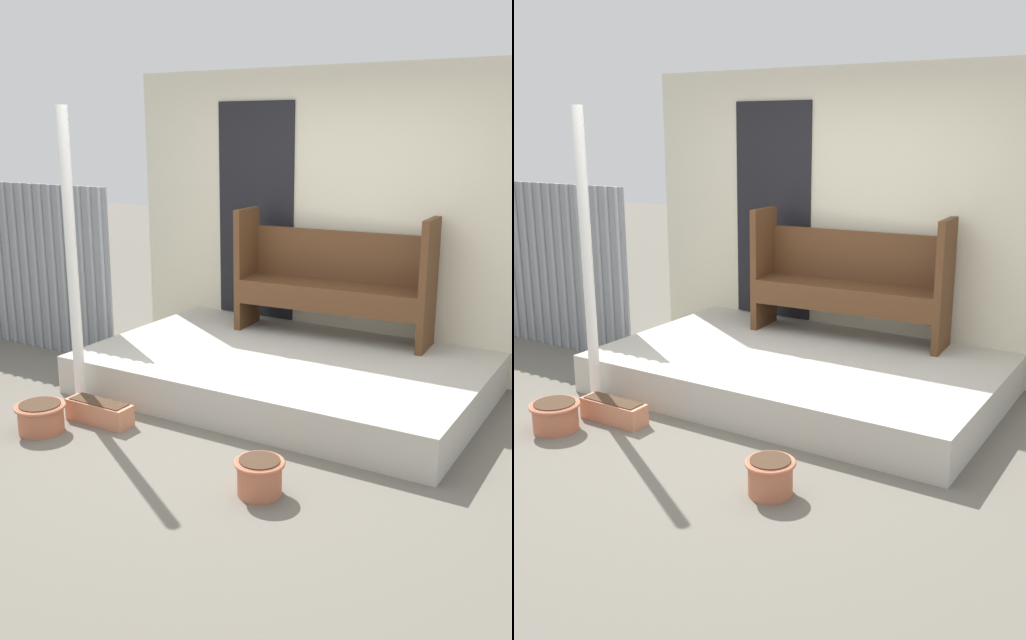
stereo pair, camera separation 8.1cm
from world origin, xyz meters
TOP-DOWN VIEW (x-y plane):
  - ground_plane at (0.00, 0.00)m, footprint 24.00×24.00m
  - porch_slab at (-0.01, 0.97)m, footprint 3.11×1.94m
  - house_wall at (-0.05, 1.97)m, footprint 4.31×0.08m
  - fence_corrugated at (-3.06, 0.82)m, footprint 2.68×0.05m
  - support_post at (-1.19, -0.13)m, footprint 0.08×0.08m
  - bench at (0.08, 1.67)m, footprint 1.74×0.51m
  - flower_pot_left at (-1.10, -0.62)m, footprint 0.36×0.36m
  - flower_pot_middle at (0.68, -0.60)m, footprint 0.30×0.30m
  - planter_box_rect at (-0.86, -0.29)m, footprint 0.52×0.17m

SIDE VIEW (x-z plane):
  - ground_plane at x=0.00m, z-range 0.00..0.00m
  - planter_box_rect at x=-0.86m, z-range 0.00..0.16m
  - flower_pot_left at x=-1.10m, z-range 0.01..0.22m
  - flower_pot_middle at x=0.68m, z-range 0.01..0.23m
  - porch_slab at x=-0.01m, z-range 0.00..0.31m
  - fence_corrugated at x=-3.06m, z-range 0.00..1.58m
  - bench at x=0.08m, z-range 0.31..1.39m
  - support_post at x=-1.19m, z-range 0.00..2.23m
  - house_wall at x=-0.05m, z-range 0.00..2.60m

